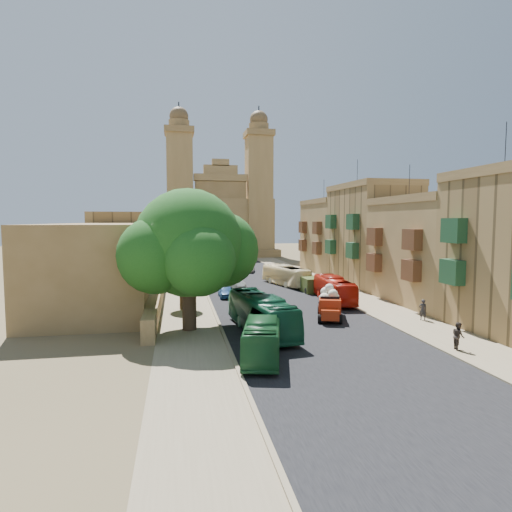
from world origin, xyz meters
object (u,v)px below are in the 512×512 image
object	(u,v)px
car_blue_a	(226,292)
car_white_b	(249,268)
street_tree_b	(180,264)
bus_cream_east	(286,275)
street_tree_a	(182,278)
car_white_a	(234,282)
pedestrian_b	(458,336)
pedestrian_c	(350,290)
red_truck	(329,304)
car_cream	(293,281)
street_tree_d	(179,251)
car_dkblue	(208,267)
bus_red_east	(334,290)
church	(218,218)
bus_green_south	(263,334)
olive_pickup	(309,284)
bus_green_north	(261,314)
pedestrian_a	(423,310)
street_tree_c	(180,259)
ficus_tree	(190,247)
car_blue_b	(226,260)

from	to	relation	value
car_blue_a	car_white_b	xyz separation A→B (m)	(6.66, 23.14, 0.04)
street_tree_b	bus_cream_east	size ratio (longest dim) A/B	0.50
street_tree_a	car_white_a	world-z (taller)	street_tree_a
pedestrian_b	pedestrian_c	world-z (taller)	pedestrian_b
red_truck	car_cream	bearing A→B (deg)	83.84
street_tree_d	pedestrian_b	size ratio (longest dim) A/B	2.63
car_cream	car_dkblue	distance (m)	22.27
bus_red_east	car_cream	distance (m)	12.29
street_tree_a	pedestrian_b	distance (m)	24.81
church	bus_green_south	size ratio (longest dim) A/B	3.94
church	car_cream	bearing A→B (deg)	-84.64
church	bus_cream_east	distance (m)	53.89
olive_pickup	bus_red_east	distance (m)	6.98
bus_green_north	car_white_b	bearing A→B (deg)	73.58
bus_green_north	pedestrian_a	xyz separation A→B (m)	(14.75, 1.41, -0.56)
red_truck	car_white_a	xyz separation A→B (m)	(-6.04, 18.94, -0.63)
bus_green_south	pedestrian_c	distance (m)	23.18
olive_pickup	car_blue_a	distance (m)	10.79
street_tree_b	street_tree_c	world-z (taller)	street_tree_b
ficus_tree	bus_red_east	distance (m)	18.73
bus_green_south	car_blue_b	distance (m)	60.72
ficus_tree	red_truck	distance (m)	13.49
church	street_tree_d	world-z (taller)	church
pedestrian_c	car_blue_a	bearing A→B (deg)	-116.02
car_cream	car_white_b	xyz separation A→B (m)	(-3.34, 15.77, 0.12)
olive_pickup	bus_red_east	bearing A→B (deg)	-85.62
church	car_white_b	world-z (taller)	church
pedestrian_c	bus_cream_east	bearing A→B (deg)	-169.93
bus_red_east	car_white_b	distance (m)	28.35
bus_green_north	bus_red_east	bearing A→B (deg)	38.87
car_blue_b	pedestrian_c	xyz separation A→B (m)	(9.42, -41.98, 0.20)
church	bus_green_north	size ratio (longest dim) A/B	3.42
red_truck	car_blue_b	distance (m)	51.87
street_tree_b	pedestrian_b	xyz separation A→B (m)	(18.21, -28.71, -2.30)
car_cream	car_white_a	bearing A→B (deg)	9.30
ficus_tree	street_tree_c	bearing A→B (deg)	91.07
bus_green_south	bus_green_north	bearing A→B (deg)	93.69
car_blue_a	car_white_b	world-z (taller)	car_white_b
street_tree_d	bus_green_south	xyz separation A→B (m)	(5.05, -51.13, -2.03)
street_tree_c	car_white_b	bearing A→B (deg)	23.39
ficus_tree	street_tree_c	world-z (taller)	ficus_tree
street_tree_a	car_dkblue	world-z (taller)	street_tree_a
street_tree_b	car_dkblue	size ratio (longest dim) A/B	1.26
red_truck	car_dkblue	distance (m)	40.30
bus_cream_east	pedestrian_b	size ratio (longest dim) A/B	5.16
street_tree_c	bus_cream_east	distance (m)	17.57
car_white_a	street_tree_d	bearing A→B (deg)	88.45
street_tree_a	car_blue_b	size ratio (longest dim) A/B	1.20
street_tree_a	car_cream	size ratio (longest dim) A/B	1.10
bus_green_south	car_cream	bearing A→B (deg)	84.45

